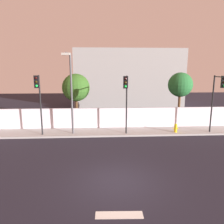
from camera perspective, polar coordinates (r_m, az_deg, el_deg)
ground_plane at (r=10.90m, az=1.36°, el=-18.23°), size 80.00×80.00×0.00m
sidewalk at (r=18.45m, az=-0.66°, el=-5.38°), size 36.00×2.40×0.15m
perimeter_wall at (r=19.44m, az=-0.84°, el=-1.53°), size 36.00×0.18×1.80m
traffic_light_left at (r=18.70m, az=26.55°, el=4.83°), size 0.35×1.82×4.77m
traffic_light_center at (r=16.47m, az=3.80°, el=5.21°), size 0.51×1.65×4.76m
traffic_light_right at (r=17.04m, az=-19.11°, el=4.93°), size 0.42×1.56×4.81m
street_lamp_curbside at (r=17.20m, az=-10.99°, el=6.38°), size 0.62×1.65×6.46m
fire_hydrant at (r=18.83m, az=16.69°, el=-4.03°), size 0.44×0.26×0.74m
roadside_tree_leftmost at (r=20.21m, az=-9.64°, el=6.43°), size 2.57×2.57×5.01m
roadside_tree_midleft at (r=21.48m, az=17.84°, el=6.89°), size 2.32×2.32×5.11m
low_building_distant at (r=33.24m, az=4.29°, el=9.18°), size 15.97×6.00×8.31m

